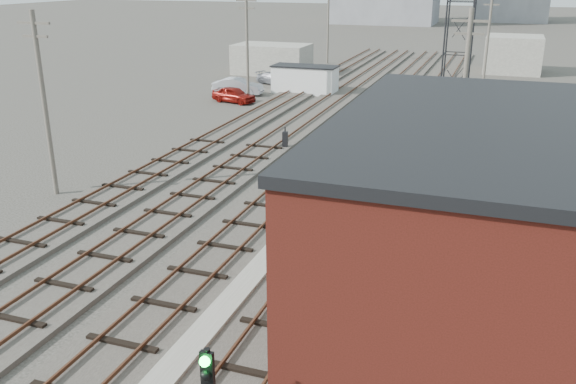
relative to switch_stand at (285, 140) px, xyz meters
The scene contains 20 objects.
ground 28.75m from the switch_stand, 81.42° to the left, with size 320.00×320.00×0.00m, color #282621.
track_right 10.07m from the switch_stand, 47.54° to the left, with size 3.20×90.00×0.39m.
track_mid_right 7.95m from the switch_stand, 69.40° to the left, with size 3.20×90.00×0.39m.
track_mid_left 7.54m from the switch_stand, 99.26° to the left, with size 3.20×90.00×0.39m.
track_left 9.08m from the switch_stand, 125.07° to the left, with size 3.20×90.00×0.39m.
platform_curb 18.23m from the switch_stand, 74.76° to the right, with size 0.90×28.00×0.26m, color gray.
brick_building 23.05m from the switch_stand, 58.95° to the right, with size 6.54×12.20×7.22m.
lattice_tower 12.43m from the switch_stand, 19.26° to the left, with size 1.60×1.60×15.00m.
utility_pole_left_a 14.79m from the switch_stand, 125.34° to the right, with size 1.80×0.24×9.00m.
utility_pole_left_b 16.27m from the switch_stand, 121.46° to the left, with size 1.80×0.24×9.00m.
utility_pole_left_c 39.51m from the switch_stand, 102.06° to the left, with size 1.80×0.24×9.00m.
utility_pole_right_a 12.10m from the switch_stand, 18.35° to the right, with size 1.80×0.24×9.00m.
utility_pole_right_b 28.84m from the switch_stand, 67.79° to the left, with size 1.80×0.24×9.00m.
shed_left 30.75m from the switch_stand, 112.39° to the left, with size 8.00×5.00×3.20m, color gray.
shed_right 40.68m from the switch_stand, 70.92° to the left, with size 6.00×6.00×4.00m, color gray.
switch_stand is the anchor object (origin of this frame).
site_trailer 19.37m from the switch_stand, 104.27° to the left, with size 6.03×2.64×2.54m.
car_red 15.54m from the switch_stand, 126.26° to the left, with size 1.60×3.98×1.36m, color maroon.
car_silver 18.99m from the switch_stand, 122.87° to the left, with size 1.61×4.62×1.52m, color #AFB0B7.
car_grey 23.97m from the switch_stand, 112.22° to the left, with size 1.65×4.06×1.18m, color gray.
Camera 1 is at (8.30, -3.54, 10.60)m, focal length 38.00 mm.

